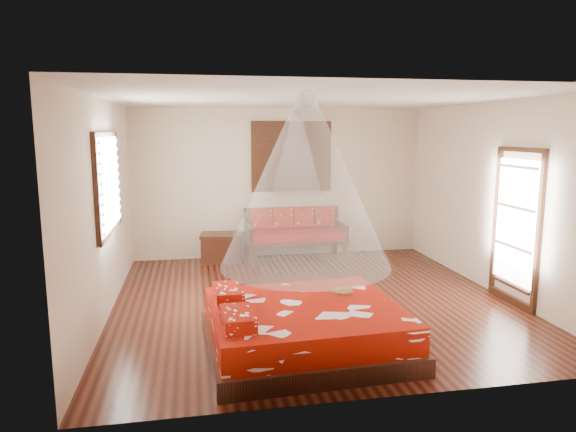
% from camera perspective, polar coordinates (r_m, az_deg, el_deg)
% --- Properties ---
extents(room, '(5.54, 5.54, 2.84)m').
position_cam_1_polar(room, '(7.08, 2.79, 1.48)').
color(room, black).
rests_on(room, ground).
extents(bed, '(2.21, 2.02, 0.64)m').
position_cam_1_polar(bed, '(5.75, 1.68, -12.28)').
color(bed, black).
rests_on(bed, floor).
extents(daybed, '(1.82, 0.81, 0.95)m').
position_cam_1_polar(daybed, '(9.57, 0.76, -1.74)').
color(daybed, black).
rests_on(daybed, floor).
extents(storage_chest, '(0.81, 0.62, 0.52)m').
position_cam_1_polar(storage_chest, '(9.52, -7.40, -3.47)').
color(storage_chest, black).
rests_on(storage_chest, floor).
extents(shutter_panel, '(1.52, 0.06, 1.32)m').
position_cam_1_polar(shutter_panel, '(9.72, 0.39, 6.63)').
color(shutter_panel, black).
rests_on(shutter_panel, wall_back).
extents(window_left, '(0.10, 1.74, 1.34)m').
position_cam_1_polar(window_left, '(7.14, -19.31, 3.45)').
color(window_left, black).
rests_on(window_left, wall_left).
extents(glazed_door, '(0.08, 1.02, 2.16)m').
position_cam_1_polar(glazed_door, '(7.69, 23.98, -1.18)').
color(glazed_door, black).
rests_on(glazed_door, floor).
extents(wine_tray, '(0.25, 0.25, 0.20)m').
position_cam_1_polar(wine_tray, '(6.12, 6.06, -7.99)').
color(wine_tray, brown).
rests_on(wine_tray, bed).
extents(mosquito_net_main, '(1.82, 1.82, 1.80)m').
position_cam_1_polar(mosquito_net_main, '(5.37, 1.96, 3.78)').
color(mosquito_net_main, white).
rests_on(mosquito_net_main, ceiling).
extents(mosquito_net_daybed, '(0.93, 0.93, 1.50)m').
position_cam_1_polar(mosquito_net_daybed, '(9.26, 0.94, 7.11)').
color(mosquito_net_daybed, white).
rests_on(mosquito_net_daybed, ceiling).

